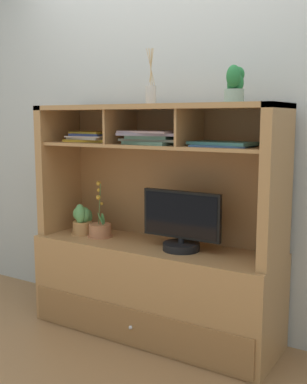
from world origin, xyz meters
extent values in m
cube|color=#946943|center=(0.00, 0.00, -0.01)|extent=(6.00, 6.00, 0.02)
cube|color=#AEB4B6|center=(0.00, 0.27, 1.40)|extent=(6.00, 0.02, 2.80)
cube|color=#A47749|center=(0.00, 0.00, 0.30)|extent=(1.61, 0.49, 0.59)
cube|color=olive|center=(0.00, -0.25, 0.13)|extent=(1.55, 0.01, 0.23)
sphere|color=silver|center=(0.00, -0.26, 0.13)|extent=(0.02, 0.02, 0.02)
cube|color=#A47749|center=(-0.78, 0.00, 1.03)|extent=(0.06, 0.41, 0.87)
cube|color=#A47749|center=(0.78, 0.00, 1.03)|extent=(0.06, 0.41, 0.87)
cube|color=olive|center=(0.00, 0.20, 1.01)|extent=(1.55, 0.02, 0.84)
cube|color=#A47749|center=(0.00, 0.00, 1.45)|extent=(1.61, 0.41, 0.03)
cube|color=#A47749|center=(0.00, 0.00, 1.21)|extent=(1.49, 0.37, 0.02)
cube|color=#A47749|center=(-0.25, 0.00, 1.33)|extent=(0.02, 0.35, 0.21)
cube|color=#A47749|center=(0.25, 0.00, 1.33)|extent=(0.02, 0.35, 0.21)
cylinder|color=black|center=(0.22, -0.03, 0.61)|extent=(0.22, 0.22, 0.04)
cylinder|color=black|center=(0.22, -0.03, 0.65)|extent=(0.04, 0.04, 0.03)
cube|color=black|center=(0.22, -0.03, 0.81)|extent=(0.51, 0.03, 0.29)
cube|color=black|center=(0.22, -0.05, 0.81)|extent=(0.48, 0.00, 0.26)
cylinder|color=#B06E4A|center=(-0.41, -0.03, 0.63)|extent=(0.15, 0.15, 0.09)
cylinder|color=#B06E4A|center=(-0.41, -0.03, 0.60)|extent=(0.17, 0.17, 0.01)
cylinder|color=#4C6B38|center=(-0.41, -0.03, 0.81)|extent=(0.03, 0.01, 0.27)
sphere|color=gold|center=(-0.41, -0.01, 0.81)|extent=(0.02, 0.02, 0.02)
sphere|color=gold|center=(-0.41, -0.03, 0.86)|extent=(0.03, 0.03, 0.03)
sphere|color=gold|center=(-0.42, -0.02, 0.91)|extent=(0.02, 0.02, 0.02)
sphere|color=gold|center=(-0.42, -0.02, 0.95)|extent=(0.03, 0.03, 0.03)
ellipsoid|color=#4E9656|center=(-0.39, -0.03, 0.71)|extent=(0.05, 0.06, 0.11)
ellipsoid|color=#4E9656|center=(-0.39, -0.02, 0.71)|extent=(0.05, 0.07, 0.11)
cylinder|color=#AD7947|center=(-0.56, -0.03, 0.64)|extent=(0.13, 0.13, 0.09)
cylinder|color=#AD7947|center=(-0.56, -0.03, 0.60)|extent=(0.15, 0.15, 0.01)
ellipsoid|color=#559858|center=(-0.54, -0.03, 0.73)|extent=(0.08, 0.07, 0.10)
ellipsoid|color=#559858|center=(-0.54, 0.02, 0.70)|extent=(0.05, 0.07, 0.11)
ellipsoid|color=#559858|center=(-0.59, 0.01, 0.70)|extent=(0.07, 0.06, 0.06)
ellipsoid|color=#559858|center=(-0.59, -0.05, 0.73)|extent=(0.05, 0.05, 0.08)
ellipsoid|color=#559858|center=(-0.55, -0.06, 0.74)|extent=(0.07, 0.06, 0.13)
cube|color=gold|center=(-0.51, 0.05, 1.23)|extent=(0.37, 0.28, 0.02)
cube|color=beige|center=(-0.51, 0.06, 1.25)|extent=(0.30, 0.28, 0.01)
cube|color=beige|center=(-0.52, 0.05, 1.26)|extent=(0.30, 0.27, 0.01)
cube|color=navy|center=(-0.52, 0.05, 1.27)|extent=(0.25, 0.23, 0.01)
cube|color=gold|center=(-0.52, 0.06, 1.28)|extent=(0.30, 0.24, 0.01)
cube|color=#325385|center=(0.47, 0.00, 1.23)|extent=(0.34, 0.29, 0.01)
cube|color=#3D736F|center=(0.47, -0.01, 1.24)|extent=(0.39, 0.25, 0.02)
cube|color=#527664|center=(0.02, -0.03, 1.23)|extent=(0.34, 0.26, 0.02)
cube|color=slate|center=(0.02, -0.04, 1.25)|extent=(0.40, 0.19, 0.01)
cube|color=slate|center=(0.02, -0.03, 1.27)|extent=(0.29, 0.22, 0.02)
cube|color=slate|center=(0.03, -0.04, 1.29)|extent=(0.42, 0.29, 0.02)
cube|color=gray|center=(0.02, -0.04, 1.30)|extent=(0.37, 0.29, 0.01)
cylinder|color=#B8B2AD|center=(0.00, -0.03, 1.52)|extent=(0.06, 0.06, 0.11)
cylinder|color=#B8B2AD|center=(0.00, -0.03, 1.58)|extent=(0.03, 0.03, 0.02)
cylinder|color=tan|center=(0.00, -0.03, 1.68)|extent=(0.00, 0.04, 0.21)
cylinder|color=tan|center=(0.00, -0.03, 1.68)|extent=(0.03, 0.02, 0.22)
cylinder|color=tan|center=(0.00, -0.03, 1.68)|extent=(0.03, 0.01, 0.22)
cylinder|color=tan|center=(0.00, -0.03, 1.68)|extent=(0.01, 0.02, 0.22)
cylinder|color=tan|center=(0.00, -0.03, 1.68)|extent=(0.02, 0.03, 0.22)
cylinder|color=tan|center=(0.00, -0.03, 1.68)|extent=(0.03, 0.01, 0.22)
cylinder|color=tan|center=(0.00, -0.03, 1.68)|extent=(0.04, 0.03, 0.21)
cylinder|color=#87A194|center=(0.52, -0.01, 1.50)|extent=(0.11, 0.11, 0.07)
cylinder|color=#87A194|center=(0.52, -0.01, 1.47)|extent=(0.12, 0.12, 0.01)
ellipsoid|color=#226A35|center=(0.54, -0.01, 1.57)|extent=(0.07, 0.05, 0.10)
ellipsoid|color=#226A35|center=(0.53, 0.02, 1.62)|extent=(0.07, 0.04, 0.08)
ellipsoid|color=#226A35|center=(0.50, -0.01, 1.56)|extent=(0.04, 0.05, 0.09)
ellipsoid|color=#226A35|center=(0.53, -0.04, 1.60)|extent=(0.08, 0.07, 0.12)
camera|label=1|loc=(1.54, -2.49, 1.38)|focal=44.58mm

